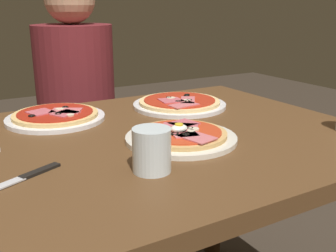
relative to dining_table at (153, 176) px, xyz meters
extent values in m
cube|color=brown|center=(0.00, 0.00, 0.10)|extent=(1.11, 0.87, 0.04)
cylinder|color=#3C2715|center=(0.49, 0.37, -0.27)|extent=(0.07, 0.07, 0.69)
cylinder|color=silver|center=(0.04, -0.08, 0.12)|extent=(0.28, 0.28, 0.01)
cylinder|color=tan|center=(0.04, -0.08, 0.13)|extent=(0.23, 0.23, 0.01)
cylinder|color=red|center=(0.04, -0.08, 0.14)|extent=(0.20, 0.20, 0.00)
torus|color=black|center=(0.03, -0.11, 0.14)|extent=(0.02, 0.02, 0.00)
torus|color=black|center=(0.06, -0.07, 0.14)|extent=(0.02, 0.02, 0.00)
torus|color=black|center=(0.01, -0.10, 0.14)|extent=(0.02, 0.02, 0.00)
cube|color=#D16B70|center=(0.03, -0.10, 0.14)|extent=(0.07, 0.08, 0.00)
cube|color=#D16B70|center=(0.04, -0.14, 0.14)|extent=(0.08, 0.10, 0.00)
cube|color=#C65B66|center=(0.07, -0.03, 0.14)|extent=(0.08, 0.07, 0.00)
cube|color=#C65B66|center=(0.05, -0.04, 0.14)|extent=(0.10, 0.10, 0.00)
cylinder|color=beige|center=(0.05, -0.10, 0.14)|extent=(0.02, 0.02, 0.00)
cylinder|color=beige|center=(0.07, -0.08, 0.14)|extent=(0.03, 0.03, 0.00)
cylinder|color=beige|center=(0.05, -0.05, 0.14)|extent=(0.02, 0.02, 0.00)
cylinder|color=beige|center=(-0.02, -0.11, 0.14)|extent=(0.02, 0.02, 0.00)
ellipsoid|color=white|center=(0.03, -0.08, 0.15)|extent=(0.04, 0.03, 0.02)
cylinder|color=yellow|center=(0.03, -0.08, 0.16)|extent=(0.02, 0.02, 0.00)
cylinder|color=white|center=(0.22, 0.22, 0.12)|extent=(0.30, 0.30, 0.01)
cylinder|color=#E5C17F|center=(0.22, 0.22, 0.13)|extent=(0.27, 0.27, 0.01)
cylinder|color=#B72D19|center=(0.22, 0.22, 0.14)|extent=(0.23, 0.23, 0.00)
torus|color=black|center=(0.27, 0.25, 0.14)|extent=(0.02, 0.02, 0.00)
torus|color=black|center=(0.19, 0.25, 0.14)|extent=(0.02, 0.02, 0.00)
torus|color=black|center=(0.19, 0.19, 0.14)|extent=(0.02, 0.02, 0.00)
torus|color=black|center=(0.22, 0.17, 0.14)|extent=(0.02, 0.02, 0.00)
torus|color=black|center=(0.26, 0.24, 0.14)|extent=(0.02, 0.02, 0.00)
torus|color=black|center=(0.23, 0.18, 0.14)|extent=(0.02, 0.02, 0.00)
cube|color=#D16B70|center=(0.23, 0.19, 0.14)|extent=(0.09, 0.11, 0.00)
cube|color=#D16B70|center=(0.18, 0.14, 0.14)|extent=(0.09, 0.06, 0.00)
cube|color=#C65B66|center=(0.18, 0.21, 0.14)|extent=(0.08, 0.08, 0.00)
cylinder|color=beige|center=(0.23, 0.18, 0.14)|extent=(0.02, 0.02, 0.00)
cylinder|color=beige|center=(0.20, 0.24, 0.14)|extent=(0.03, 0.03, 0.00)
cylinder|color=white|center=(-0.18, 0.26, 0.12)|extent=(0.28, 0.28, 0.01)
cylinder|color=#DBB26B|center=(-0.18, 0.26, 0.13)|extent=(0.24, 0.24, 0.01)
cylinder|color=#A82314|center=(-0.18, 0.26, 0.14)|extent=(0.22, 0.22, 0.00)
torus|color=black|center=(-0.18, 0.23, 0.14)|extent=(0.02, 0.02, 0.00)
torus|color=black|center=(-0.25, 0.25, 0.14)|extent=(0.02, 0.02, 0.00)
torus|color=black|center=(-0.14, 0.30, 0.14)|extent=(0.02, 0.02, 0.00)
cube|color=#C65B66|center=(-0.16, 0.23, 0.14)|extent=(0.09, 0.08, 0.00)
cube|color=#D16B70|center=(-0.15, 0.25, 0.14)|extent=(0.11, 0.10, 0.00)
cube|color=#C65B66|center=(-0.22, 0.28, 0.14)|extent=(0.08, 0.08, 0.00)
cylinder|color=beige|center=(-0.15, 0.20, 0.14)|extent=(0.02, 0.02, 0.00)
cylinder|color=beige|center=(-0.16, 0.28, 0.14)|extent=(0.03, 0.03, 0.00)
cylinder|color=silver|center=(-0.11, -0.21, 0.16)|extent=(0.08, 0.08, 0.09)
cylinder|color=silver|center=(-0.11, -0.21, 0.13)|extent=(0.07, 0.07, 0.03)
cube|color=black|center=(-0.31, -0.10, 0.12)|extent=(0.09, 0.05, 0.01)
cylinder|color=black|center=(0.03, 0.74, -0.39)|extent=(0.29, 0.29, 0.46)
cylinder|color=maroon|center=(0.03, 0.74, 0.10)|extent=(0.32, 0.32, 0.52)
camera|label=1|loc=(-0.47, -0.87, 0.44)|focal=42.84mm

